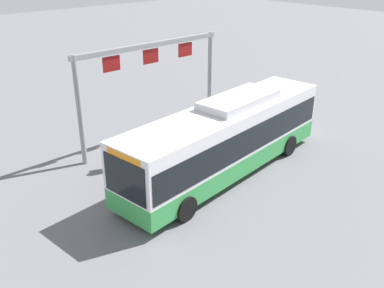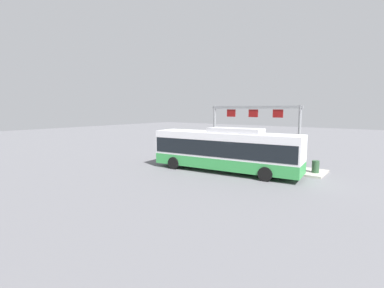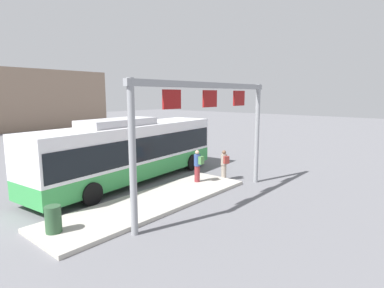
{
  "view_description": "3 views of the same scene",
  "coord_description": "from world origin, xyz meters",
  "px_view_note": "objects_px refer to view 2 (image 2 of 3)",
  "views": [
    {
      "loc": [
        12.84,
        11.74,
        9.3
      ],
      "look_at": [
        1.33,
        -0.78,
        1.58
      ],
      "focal_mm": 40.08,
      "sensor_mm": 36.0,
      "label": 1
    },
    {
      "loc": [
        -10.8,
        18.56,
        4.88
      ],
      "look_at": [
        3.5,
        -0.43,
        1.89
      ],
      "focal_mm": 26.0,
      "sensor_mm": 36.0,
      "label": 2
    },
    {
      "loc": [
        -10.41,
        -13.02,
        4.67
      ],
      "look_at": [
        3.93,
        -0.95,
        1.68
      ],
      "focal_mm": 29.07,
      "sensor_mm": 36.0,
      "label": 3
    }
  ],
  "objects_px": {
    "person_waiting_near": "(225,152)",
    "bus_main": "(225,149)",
    "trash_bin": "(316,167)",
    "person_boarding": "(212,151)"
  },
  "relations": [
    {
      "from": "person_waiting_near",
      "to": "bus_main",
      "type": "bearing_deg",
      "value": 29.26
    },
    {
      "from": "bus_main",
      "to": "person_waiting_near",
      "type": "xyz_separation_m",
      "value": [
        1.83,
        -3.11,
        -0.76
      ]
    },
    {
      "from": "person_waiting_near",
      "to": "trash_bin",
      "type": "bearing_deg",
      "value": 89.97
    },
    {
      "from": "bus_main",
      "to": "trash_bin",
      "type": "xyz_separation_m",
      "value": [
        -5.92,
        -3.26,
        -1.2
      ]
    },
    {
      "from": "bus_main",
      "to": "trash_bin",
      "type": "distance_m",
      "value": 6.87
    },
    {
      "from": "trash_bin",
      "to": "bus_main",
      "type": "bearing_deg",
      "value": 28.86
    },
    {
      "from": "person_boarding",
      "to": "person_waiting_near",
      "type": "relative_size",
      "value": 1.0
    },
    {
      "from": "person_boarding",
      "to": "person_waiting_near",
      "type": "bearing_deg",
      "value": 98.21
    },
    {
      "from": "person_waiting_near",
      "to": "trash_bin",
      "type": "xyz_separation_m",
      "value": [
        -7.75,
        -0.15,
        -0.44
      ]
    },
    {
      "from": "person_boarding",
      "to": "trash_bin",
      "type": "relative_size",
      "value": 1.86
    }
  ]
}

